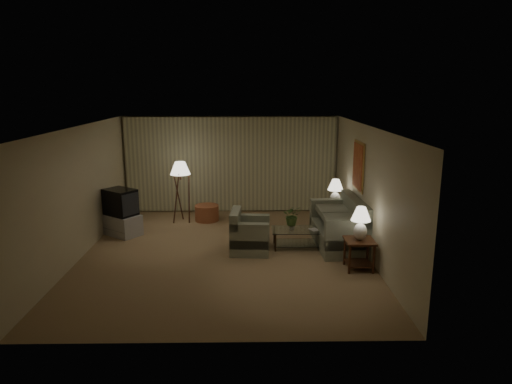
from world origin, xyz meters
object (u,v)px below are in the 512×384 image
at_px(tv_cabinet, 122,225).
at_px(vase, 292,226).
at_px(armchair, 250,235).
at_px(floor_lamp, 181,191).
at_px(side_table_far, 335,213).
at_px(side_table_near, 359,249).
at_px(table_lamp_near, 361,221).
at_px(coffee_table, 299,235).
at_px(table_lamp_far, 335,190).
at_px(ottoman, 207,213).
at_px(sofa, 338,227).
at_px(crt_tv, 120,202).

xyz_separation_m(tv_cabinet, vase, (4.01, -0.96, 0.23)).
height_order(armchair, floor_lamp, floor_lamp).
bearing_deg(floor_lamp, side_table_far, -9.45).
relative_size(side_table_near, table_lamp_near, 0.91).
relative_size(coffee_table, floor_lamp, 0.75).
bearing_deg(side_table_near, tv_cabinet, 156.93).
bearing_deg(floor_lamp, side_table_near, -39.76).
relative_size(armchair, table_lamp_far, 1.46).
distance_m(table_lamp_far, ottoman, 3.44).
relative_size(sofa, tv_cabinet, 1.89).
distance_m(sofa, coffee_table, 0.91).
distance_m(sofa, ottoman, 3.71).
xyz_separation_m(coffee_table, vase, (-0.15, -0.00, 0.21)).
distance_m(armchair, side_table_far, 2.64).
bearing_deg(side_table_far, table_lamp_far, -153.43).
xyz_separation_m(side_table_far, vase, (-1.19, -1.35, 0.08)).
xyz_separation_m(side_table_far, table_lamp_near, (-0.00, -2.60, 0.58)).
height_order(side_table_near, coffee_table, side_table_near).
xyz_separation_m(table_lamp_near, tv_cabinet, (-5.20, 2.21, -0.74)).
height_order(table_lamp_near, vase, table_lamp_near).
height_order(side_table_near, table_lamp_near, table_lamp_near).
height_order(tv_cabinet, floor_lamp, floor_lamp).
bearing_deg(tv_cabinet, table_lamp_near, 13.39).
relative_size(tv_cabinet, vase, 7.64).
bearing_deg(sofa, coffee_table, -85.59).
xyz_separation_m(coffee_table, floor_lamp, (-2.87, 2.00, 0.56)).
xyz_separation_m(sofa, ottoman, (-3.11, 2.02, -0.22)).
distance_m(coffee_table, tv_cabinet, 4.27).
xyz_separation_m(side_table_near, table_lamp_near, (-0.00, 0.00, 0.57)).
bearing_deg(side_table_near, vase, 133.59).
height_order(side_table_near, table_lamp_far, table_lamp_far).
height_order(floor_lamp, vase, floor_lamp).
relative_size(armchair, table_lamp_near, 1.48).
xyz_separation_m(table_lamp_far, tv_cabinet, (-5.20, -0.39, -0.74)).
bearing_deg(coffee_table, side_table_near, -50.24).
distance_m(armchair, crt_tv, 3.34).
height_order(side_table_near, floor_lamp, floor_lamp).
relative_size(ottoman, vase, 4.59).
bearing_deg(table_lamp_far, tv_cabinet, -175.76).
xyz_separation_m(armchair, crt_tv, (-3.08, 1.20, 0.45)).
bearing_deg(armchair, side_table_far, -49.24).
xyz_separation_m(side_table_far, coffee_table, (-1.04, -1.35, -0.13)).
relative_size(side_table_far, ottoman, 0.95).
distance_m(side_table_far, coffee_table, 1.71).
relative_size(crt_tv, floor_lamp, 0.55).
distance_m(table_lamp_near, vase, 1.80).
distance_m(coffee_table, ottoman, 3.07).
bearing_deg(vase, table_lamp_far, 48.60).
xyz_separation_m(table_lamp_far, vase, (-1.19, -1.35, -0.51)).
relative_size(armchair, crt_tv, 1.09).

